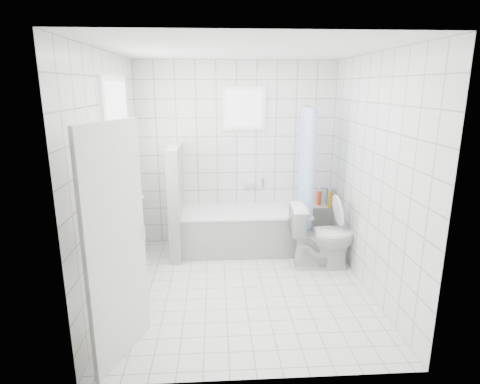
{
  "coord_description": "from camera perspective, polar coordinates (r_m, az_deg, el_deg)",
  "views": [
    {
      "loc": [
        -0.3,
        -4.18,
        2.25
      ],
      "look_at": [
        -0.02,
        0.35,
        1.05
      ],
      "focal_mm": 30.0,
      "sensor_mm": 36.0,
      "label": 1
    }
  ],
  "objects": [
    {
      "name": "ground",
      "position": [
        4.76,
        0.55,
        -13.42
      ],
      "size": [
        3.0,
        3.0,
        0.0
      ],
      "primitive_type": "plane",
      "color": "white",
      "rests_on": "ground"
    },
    {
      "name": "ceiling",
      "position": [
        4.2,
        0.64,
        19.59
      ],
      "size": [
        3.0,
        3.0,
        0.0
      ],
      "primitive_type": "plane",
      "rotation": [
        3.14,
        0.0,
        0.0
      ],
      "color": "white",
      "rests_on": "ground"
    },
    {
      "name": "wall_back",
      "position": [
        5.77,
        -0.48,
        5.34
      ],
      "size": [
        2.8,
        0.02,
        2.6
      ],
      "primitive_type": "cube",
      "color": "white",
      "rests_on": "ground"
    },
    {
      "name": "wall_front",
      "position": [
        2.86,
        2.76,
        -4.64
      ],
      "size": [
        2.8,
        0.02,
        2.6
      ],
      "primitive_type": "cube",
      "color": "white",
      "rests_on": "ground"
    },
    {
      "name": "wall_left",
      "position": [
        4.42,
        -17.82,
        1.69
      ],
      "size": [
        0.02,
        3.0,
        2.6
      ],
      "primitive_type": "cube",
      "color": "white",
      "rests_on": "ground"
    },
    {
      "name": "wall_right",
      "position": [
        4.61,
        18.23,
        2.17
      ],
      "size": [
        0.02,
        3.0,
        2.6
      ],
      "primitive_type": "cube",
      "color": "white",
      "rests_on": "ground"
    },
    {
      "name": "window_left",
      "position": [
        4.65,
        -16.69,
        6.15
      ],
      "size": [
        0.01,
        0.9,
        1.4
      ],
      "primitive_type": "cube",
      "color": "white",
      "rests_on": "wall_left"
    },
    {
      "name": "window_back",
      "position": [
        5.66,
        0.56,
        11.78
      ],
      "size": [
        0.5,
        0.01,
        0.5
      ],
      "primitive_type": "cube",
      "color": "white",
      "rests_on": "wall_back"
    },
    {
      "name": "window_sill",
      "position": [
        4.8,
        -15.51,
        -2.59
      ],
      "size": [
        0.18,
        1.02,
        0.08
      ],
      "primitive_type": "cube",
      "color": "white",
      "rests_on": "wall_left"
    },
    {
      "name": "door",
      "position": [
        3.42,
        -17.12,
        -7.36
      ],
      "size": [
        0.31,
        0.76,
        2.0
      ],
      "primitive_type": "cube",
      "rotation": [
        0.0,
        0.0,
        -0.35
      ],
      "color": "silver",
      "rests_on": "ground"
    },
    {
      "name": "bathtub",
      "position": [
        5.67,
        0.76,
        -5.4
      ],
      "size": [
        1.75,
        0.77,
        0.58
      ],
      "color": "white",
      "rests_on": "ground"
    },
    {
      "name": "partition_wall",
      "position": [
        5.49,
        -9.04,
        -1.23
      ],
      "size": [
        0.15,
        0.85,
        1.5
      ],
      "primitive_type": "cube",
      "color": "white",
      "rests_on": "ground"
    },
    {
      "name": "tiled_ledge",
      "position": [
        6.11,
        11.64,
        -4.37
      ],
      "size": [
        0.4,
        0.24,
        0.55
      ],
      "primitive_type": "cube",
      "color": "white",
      "rests_on": "ground"
    },
    {
      "name": "toilet",
      "position": [
        5.2,
        11.62,
        -6.17
      ],
      "size": [
        0.83,
        0.5,
        0.83
      ],
      "primitive_type": "imported",
      "rotation": [
        0.0,
        0.0,
        1.53
      ],
      "color": "white",
      "rests_on": "ground"
    },
    {
      "name": "curtain_rod",
      "position": [
        5.42,
        9.68,
        11.97
      ],
      "size": [
        0.02,
        0.8,
        0.02
      ],
      "primitive_type": "cylinder",
      "rotation": [
        1.57,
        0.0,
        0.0
      ],
      "color": "silver",
      "rests_on": "wall_back"
    },
    {
      "name": "shower_curtain",
      "position": [
        5.41,
        9.58,
        2.35
      ],
      "size": [
        0.14,
        0.48,
        1.78
      ],
      "primitive_type": null,
      "color": "#5486F8",
      "rests_on": "curtain_rod"
    },
    {
      "name": "tub_faucet",
      "position": [
        5.83,
        1.51,
        0.93
      ],
      "size": [
        0.18,
        0.06,
        0.06
      ],
      "primitive_type": "cube",
      "color": "silver",
      "rests_on": "wall_back"
    },
    {
      "name": "sill_bottles",
      "position": [
        4.64,
        -15.82,
        -0.81
      ],
      "size": [
        0.14,
        0.78,
        0.33
      ],
      "color": "#D352A3",
      "rests_on": "window_sill"
    },
    {
      "name": "ledge_bottles",
      "position": [
        5.98,
        12.17,
        -0.85
      ],
      "size": [
        0.2,
        0.19,
        0.25
      ],
      "color": "red",
      "rests_on": "tiled_ledge"
    }
  ]
}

